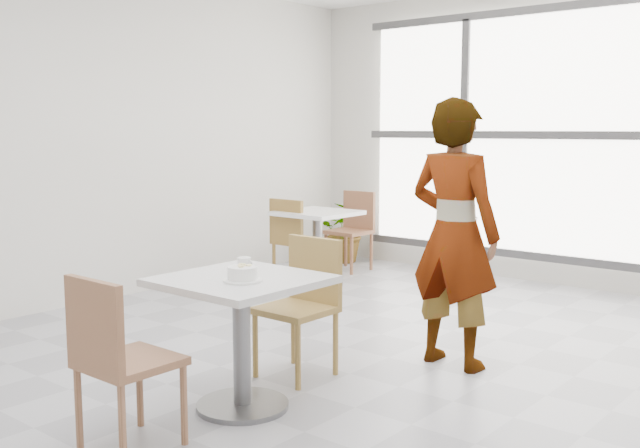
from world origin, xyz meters
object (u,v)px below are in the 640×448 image
Objects in this scene: chair_near at (115,352)px; bg_table_left at (317,237)px; oatmeal_bowl at (243,274)px; chair_far at (304,297)px; bg_chair_left_far at (353,225)px; plant_left at (346,232)px; main_table at (241,317)px; bg_chair_left_near at (293,235)px; person at (454,234)px; coffee_cup at (245,264)px.

bg_table_left is at bearing -64.02° from chair_near.
oatmeal_bowl reaches higher than bg_table_left.
chair_near and chair_far have the same top height.
chair_far is 3.55m from bg_chair_left_far.
main_table is at bearing -59.31° from plant_left.
plant_left is at bearing -64.15° from chair_near.
chair_near is 4.88m from bg_chair_left_far.
main_table is 0.92× the size of bg_chair_left_near.
chair_near is at bearing -64.15° from plant_left.
person is 2.35× the size of bg_table_left.
oatmeal_bowl is 0.36m from coffee_cup.
chair_far is 5.47× the size of coffee_cup.
oatmeal_bowl is 4.76m from plant_left.
person is (0.67, 1.25, 0.10)m from coffee_cup.
oatmeal_bowl is at bearing -60.56° from bg_chair_left_far.
plant_left is (-2.88, 2.55, -0.52)m from person.
chair_near is 1.21× the size of plant_left.
main_table is 1.11× the size of plant_left.
coffee_cup is at bearing -92.48° from chair_far.
coffee_cup is at bearing 130.69° from main_table.
bg_table_left is at bearing -27.88° from person.
person is at bearing 70.21° from main_table.
bg_chair_left_near reaches higher than plant_left.
bg_chair_left_far is (-0.03, 1.03, 0.00)m from bg_chair_left_near.
bg_table_left is at bearing 122.20° from coffee_cup.
bg_table_left is (-1.88, 2.86, -0.31)m from oatmeal_bowl.
bg_table_left is (-2.31, 1.35, -0.39)m from person.
plant_left is at bearing 120.16° from coffee_cup.
bg_table_left is at bearing -64.57° from plant_left.
person reaches higher than bg_chair_left_far.
person reaches higher than main_table.
bg_chair_left_far is at bearing 119.44° from oatmeal_bowl.
chair_far and bg_chair_left_far have the same top height.
chair_near is 3.94m from bg_chair_left_near.
bg_chair_left_near is (-0.20, -0.13, 0.01)m from bg_table_left.
chair_far is 0.57m from coffee_cup.
bg_table_left is at bearing -75.34° from bg_chair_left_far.
chair_near is 0.49× the size of person.
bg_chair_left_far is 0.47m from plant_left.
plant_left is (-2.46, 4.06, -0.43)m from oatmeal_bowl.
chair_far is 1.06m from person.
person is (0.42, 1.51, 0.09)m from oatmeal_bowl.
oatmeal_bowl is (0.23, -0.76, 0.29)m from chair_far.
main_table is 0.35m from coffee_cup.
chair_near is 2.32m from person.
oatmeal_bowl is 1.57m from person.
chair_near reaches higher than plant_left.
bg_chair_left_near is (-1.86, 1.97, 0.00)m from chair_far.
main_table is at bearing 140.44° from oatmeal_bowl.
main_table is at bearing -49.31° from coffee_cup.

